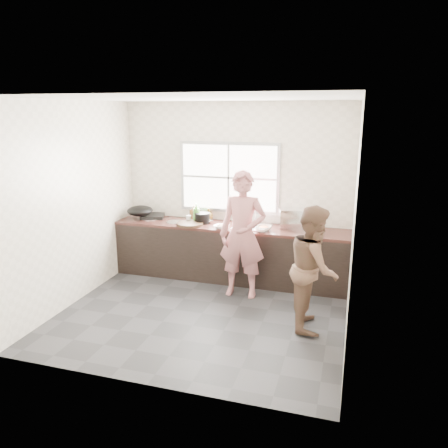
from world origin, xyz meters
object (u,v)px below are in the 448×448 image
(bowl_crabs, at_px, (264,229))
(bottle_brown_short, at_px, (209,215))
(pot_lid_right, at_px, (175,222))
(bottle_green, at_px, (196,213))
(person_side, at_px, (314,268))
(plate_food, at_px, (187,222))
(pot_lid_left, at_px, (151,219))
(bottle_brown_tall, at_px, (194,213))
(woman, at_px, (243,239))
(bowl_held, at_px, (261,229))
(wok, at_px, (140,211))
(dish_rack, at_px, (292,218))
(burner, at_px, (153,216))
(glass_jar, at_px, (189,219))
(cutting_board, at_px, (190,224))
(bowl_mince, at_px, (222,227))
(black_pot, at_px, (202,218))

(bowl_crabs, height_order, bottle_brown_short, bottle_brown_short)
(pot_lid_right, bearing_deg, bottle_green, 17.93)
(person_side, height_order, plate_food, person_side)
(pot_lid_left, bearing_deg, bottle_brown_tall, 17.75)
(woman, relative_size, bowl_held, 7.77)
(wok, relative_size, dish_rack, 1.07)
(bowl_held, relative_size, wok, 0.52)
(plate_food, bearing_deg, burner, 166.10)
(bowl_held, bearing_deg, bottle_brown_tall, 159.98)
(bottle_brown_tall, xyz_separation_m, wok, (-0.83, -0.26, 0.03))
(bowl_crabs, xyz_separation_m, plate_food, (-1.24, 0.09, -0.02))
(glass_jar, relative_size, wok, 0.26)
(bowl_crabs, bearing_deg, cutting_board, -178.19)
(woman, relative_size, bowl_mince, 7.73)
(woman, bearing_deg, bowl_mince, 138.61)
(pot_lid_left, bearing_deg, dish_rack, 3.31)
(plate_food, bearing_deg, wok, 178.86)
(plate_food, bearing_deg, bowl_mince, -14.97)
(plate_food, relative_size, bottle_brown_short, 1.38)
(dish_rack, xyz_separation_m, pot_lid_right, (-1.80, -0.21, -0.14))
(woman, bearing_deg, wok, 162.58)
(bottle_green, relative_size, glass_jar, 2.84)
(burner, bearing_deg, bowl_crabs, -7.49)
(bottle_brown_tall, distance_m, pot_lid_left, 0.71)
(plate_food, distance_m, bottle_brown_short, 0.39)
(plate_food, bearing_deg, bottle_brown_tall, 87.62)
(bowl_held, bearing_deg, glass_jar, 169.89)
(dish_rack, distance_m, pot_lid_left, 2.27)
(bottle_green, height_order, pot_lid_left, bottle_green)
(bottle_brown_tall, bearing_deg, dish_rack, -2.96)
(person_side, bearing_deg, plate_food, 53.10)
(bowl_mince, distance_m, dish_rack, 1.06)
(dish_rack, bearing_deg, black_pot, 169.63)
(person_side, xyz_separation_m, bowl_mince, (-1.45, 1.00, 0.13))
(person_side, relative_size, bowl_crabs, 8.74)
(glass_jar, height_order, pot_lid_right, glass_jar)
(wok, bearing_deg, pot_lid_right, -3.36)
(plate_food, distance_m, dish_rack, 1.63)
(bottle_green, bearing_deg, black_pot, -15.79)
(person_side, bearing_deg, woman, 50.18)
(bottle_green, height_order, glass_jar, bottle_green)
(cutting_board, xyz_separation_m, bottle_brown_tall, (-0.09, 0.40, 0.09))
(dish_rack, bearing_deg, wok, 168.02)
(bottle_brown_tall, distance_m, bottle_brown_short, 0.25)
(person_side, distance_m, bowl_held, 1.32)
(burner, relative_size, dish_rack, 0.94)
(black_pot, xyz_separation_m, plate_food, (-0.24, -0.05, -0.07))
(wok, distance_m, pot_lid_right, 0.64)
(woman, bearing_deg, bottle_green, 145.09)
(woman, height_order, person_side, woman)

